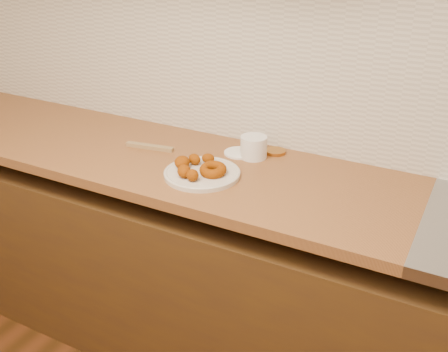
# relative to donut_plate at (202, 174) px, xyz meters

# --- Properties ---
(wall_back) EXTENTS (4.00, 0.02, 2.70)m
(wall_back) POSITION_rel_donut_plate_xyz_m (0.25, 0.40, 0.44)
(wall_back) COLOR tan
(wall_back) RESTS_ON ground
(base_cabinet) EXTENTS (3.60, 0.60, 0.77)m
(base_cabinet) POSITION_rel_donut_plate_xyz_m (0.25, 0.09, -0.52)
(base_cabinet) COLOR #482E10
(base_cabinet) RESTS_ON floor
(butcher_block) EXTENTS (2.30, 0.62, 0.04)m
(butcher_block) POSITION_rel_donut_plate_xyz_m (-0.40, 0.09, -0.03)
(butcher_block) COLOR #945C31
(butcher_block) RESTS_ON base_cabinet
(backsplash) EXTENTS (3.60, 0.02, 0.60)m
(backsplash) POSITION_rel_donut_plate_xyz_m (0.25, 0.39, 0.29)
(backsplash) COLOR beige
(backsplash) RESTS_ON wall_back
(donut_plate) EXTENTS (0.27, 0.27, 0.02)m
(donut_plate) POSITION_rel_donut_plate_xyz_m (0.00, 0.00, 0.00)
(donut_plate) COLOR beige
(donut_plate) RESTS_ON butcher_block
(ring_donut) EXTENTS (0.12, 0.12, 0.04)m
(ring_donut) POSITION_rel_donut_plate_xyz_m (0.04, 0.00, 0.02)
(ring_donut) COLOR #853803
(ring_donut) RESTS_ON donut_plate
(fried_dough_chunks) EXTENTS (0.15, 0.21, 0.04)m
(fried_dough_chunks) POSITION_rel_donut_plate_xyz_m (-0.04, -0.01, 0.03)
(fried_dough_chunks) COLOR #853803
(fried_dough_chunks) RESTS_ON donut_plate
(plastic_tub) EXTENTS (0.12, 0.12, 0.09)m
(plastic_tub) POSITION_rel_donut_plate_xyz_m (0.09, 0.23, 0.03)
(plastic_tub) COLOR white
(plastic_tub) RESTS_ON butcher_block
(tub_lid) EXTENTS (0.14, 0.14, 0.01)m
(tub_lid) POSITION_rel_donut_plate_xyz_m (0.03, 0.24, -0.00)
(tub_lid) COLOR white
(tub_lid) RESTS_ON butcher_block
(brass_jar_lid) EXTENTS (0.08, 0.08, 0.01)m
(brass_jar_lid) POSITION_rel_donut_plate_xyz_m (0.15, 0.31, -0.00)
(brass_jar_lid) COLOR #B27830
(brass_jar_lid) RESTS_ON butcher_block
(wooden_utensil) EXTENTS (0.20, 0.06, 0.02)m
(wooden_utensil) POSITION_rel_donut_plate_xyz_m (-0.31, 0.12, 0.00)
(wooden_utensil) COLOR olive
(wooden_utensil) RESTS_ON butcher_block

